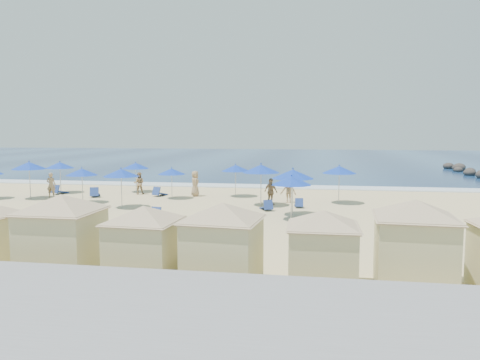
# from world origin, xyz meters

# --- Properties ---
(ground) EXTENTS (160.00, 160.00, 0.00)m
(ground) POSITION_xyz_m (0.00, 0.00, 0.00)
(ground) COLOR beige
(ground) RESTS_ON ground
(ocean) EXTENTS (160.00, 80.00, 0.06)m
(ocean) POSITION_xyz_m (0.00, 55.00, 0.03)
(ocean) COLOR navy
(ocean) RESTS_ON ground
(surf_line) EXTENTS (160.00, 2.50, 0.08)m
(surf_line) POSITION_xyz_m (0.00, 15.50, 0.04)
(surf_line) COLOR white
(surf_line) RESTS_ON ground
(trash_bin) EXTENTS (0.93, 0.93, 0.71)m
(trash_bin) POSITION_xyz_m (1.50, -4.88, 0.35)
(trash_bin) COLOR black
(trash_bin) RESTS_ON ground
(cabana_1) EXTENTS (4.71, 4.71, 2.96)m
(cabana_1) POSITION_xyz_m (-0.14, -9.80, 1.69)
(cabana_1) COLOR beige
(cabana_1) RESTS_ON ground
(cabana_2) EXTENTS (4.22, 4.22, 2.65)m
(cabana_2) POSITION_xyz_m (2.62, -9.87, 1.52)
(cabana_2) COLOR beige
(cabana_2) RESTS_ON ground
(cabana_3) EXTENTS (4.48, 4.48, 2.82)m
(cabana_3) POSITION_xyz_m (5.07, -9.86, 1.62)
(cabana_3) COLOR beige
(cabana_3) RESTS_ON ground
(cabana_4) EXTENTS (4.18, 4.18, 2.62)m
(cabana_4) POSITION_xyz_m (8.01, -9.64, 1.50)
(cabana_4) COLOR beige
(cabana_4) RESTS_ON ground
(cabana_5) EXTENTS (4.71, 4.71, 2.96)m
(cabana_5) POSITION_xyz_m (10.66, -9.09, 1.69)
(cabana_5) COLOR beige
(cabana_5) RESTS_ON ground
(umbrella_1) EXTENTS (2.32, 2.32, 2.64)m
(umbrella_1) POSITION_xyz_m (-11.81, 6.04, 2.29)
(umbrella_1) COLOR #A5A8AD
(umbrella_1) RESTS_ON ground
(umbrella_2) EXTENTS (2.13, 2.13, 2.42)m
(umbrella_2) POSITION_xyz_m (-11.36, 9.16, 2.10)
(umbrella_2) COLOR #A5A8AD
(umbrella_2) RESTS_ON ground
(umbrella_3) EXTENTS (2.06, 2.06, 2.34)m
(umbrella_3) POSITION_xyz_m (-7.24, 4.78, 2.03)
(umbrella_3) COLOR #A5A8AD
(umbrella_3) RESTS_ON ground
(umbrella_4) EXTENTS (2.05, 2.05, 2.33)m
(umbrella_4) POSITION_xyz_m (-5.94, 10.62, 2.02)
(umbrella_4) COLOR #A5A8AD
(umbrella_4) RESTS_ON ground
(umbrella_5) EXTENTS (1.91, 1.91, 2.18)m
(umbrella_5) POSITION_xyz_m (-2.15, 7.71, 1.89)
(umbrella_5) COLOR #A5A8AD
(umbrella_5) RESTS_ON ground
(umbrella_6) EXTENTS (2.18, 2.18, 2.48)m
(umbrella_6) POSITION_xyz_m (-3.95, 3.42, 2.15)
(umbrella_6) COLOR #A5A8AD
(umbrella_6) RESTS_ON ground
(umbrella_7) EXTENTS (2.35, 2.35, 2.68)m
(umbrella_7) POSITION_xyz_m (4.32, 5.67, 2.32)
(umbrella_7) COLOR #A5A8AD
(umbrella_7) RESTS_ON ground
(umbrella_8) EXTENTS (2.34, 2.34, 2.66)m
(umbrella_8) POSITION_xyz_m (6.47, 2.48, 2.31)
(umbrella_8) COLOR #A5A8AD
(umbrella_8) RESTS_ON ground
(umbrella_9) EXTENTS (2.07, 2.07, 2.36)m
(umbrella_9) POSITION_xyz_m (2.04, 9.40, 2.04)
(umbrella_9) COLOR #A5A8AD
(umbrella_9) RESTS_ON ground
(umbrella_10) EXTENTS (2.21, 2.21, 2.52)m
(umbrella_10) POSITION_xyz_m (9.18, 7.39, 2.19)
(umbrella_10) COLOR #A5A8AD
(umbrella_10) RESTS_ON ground
(umbrella_11) EXTENTS (2.12, 2.12, 2.41)m
(umbrella_11) POSITION_xyz_m (6.48, 1.11, 2.09)
(umbrella_11) COLOR #A5A8AD
(umbrella_11) RESTS_ON ground
(beach_chair_0) EXTENTS (0.80, 1.41, 0.73)m
(beach_chair_0) POSITION_xyz_m (-11.12, 8.45, 0.25)
(beach_chair_0) COLOR navy
(beach_chair_0) RESTS_ON ground
(beach_chair_1) EXTENTS (1.05, 1.47, 0.74)m
(beach_chair_1) POSITION_xyz_m (-7.78, 7.50, 0.26)
(beach_chair_1) COLOR navy
(beach_chair_1) RESTS_ON ground
(beach_chair_2) EXTENTS (0.88, 1.39, 0.71)m
(beach_chair_2) POSITION_xyz_m (-3.44, 8.71, 0.25)
(beach_chair_2) COLOR navy
(beach_chair_2) RESTS_ON ground
(beach_chair_3) EXTENTS (0.79, 1.34, 0.69)m
(beach_chair_3) POSITION_xyz_m (-0.52, 0.34, 0.24)
(beach_chair_3) COLOR navy
(beach_chair_3) RESTS_ON ground
(beach_chair_4) EXTENTS (0.95, 1.32, 0.66)m
(beach_chair_4) POSITION_xyz_m (4.89, 3.92, 0.23)
(beach_chair_4) COLOR navy
(beach_chair_4) RESTS_ON ground
(beach_chair_5) EXTENTS (0.60, 1.16, 0.61)m
(beach_chair_5) POSITION_xyz_m (6.71, 5.32, 0.21)
(beach_chair_5) COLOR navy
(beach_chair_5) RESTS_ON ground
(beachgoer_0) EXTENTS (0.69, 0.50, 1.75)m
(beachgoer_0) POSITION_xyz_m (-10.76, 6.91, 0.87)
(beachgoer_0) COLOR tan
(beachgoer_0) RESTS_ON ground
(beachgoer_1) EXTENTS (0.91, 0.78, 1.63)m
(beachgoer_1) POSITION_xyz_m (-5.23, 9.42, 0.82)
(beachgoer_1) COLOR tan
(beachgoer_1) RESTS_ON ground
(beachgoer_2) EXTENTS (1.06, 0.91, 1.71)m
(beachgoer_2) POSITION_xyz_m (4.92, 5.95, 0.85)
(beachgoer_2) COLOR tan
(beachgoer_2) RESTS_ON ground
(beachgoer_3) EXTENTS (1.17, 0.84, 1.63)m
(beachgoer_3) POSITION_xyz_m (5.94, 7.12, 0.82)
(beachgoer_3) COLOR tan
(beachgoer_3) RESTS_ON ground
(beachgoer_4) EXTENTS (0.84, 1.03, 1.82)m
(beachgoer_4) POSITION_xyz_m (-0.86, 9.10, 0.91)
(beachgoer_4) COLOR tan
(beachgoer_4) RESTS_ON ground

